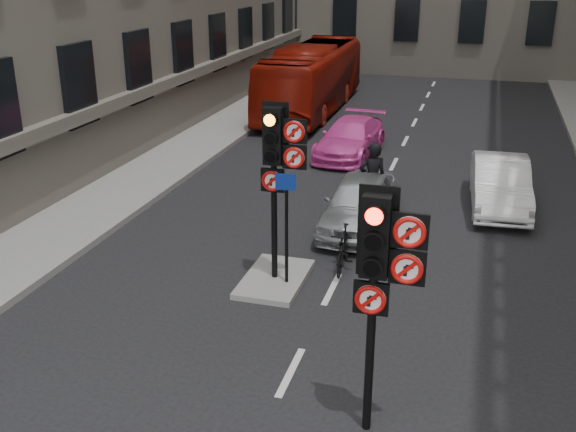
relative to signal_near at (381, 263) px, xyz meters
The scene contains 11 objects.
pavement_left 14.24m from the signal_near, 128.28° to the left, with size 3.00×50.00×0.16m, color gray.
centre_island 5.44m from the signal_near, 123.83° to the left, with size 1.20×2.00×0.12m, color gray.
signal_near is the anchor object (origin of this frame).
signal_far 4.77m from the signal_near, 123.02° to the left, with size 0.91×0.40×3.58m.
car_silver 7.78m from the signal_near, 102.09° to the left, with size 1.53×3.80×1.30m, color #B3B7BB.
car_white 10.16m from the signal_near, 80.19° to the left, with size 1.39×3.99×1.31m, color silver.
car_pink 14.11m from the signal_near, 102.60° to the left, with size 1.67×4.12×1.19m, color #EF46B1.
bus_red 20.92m from the signal_near, 106.65° to the left, with size 2.35×10.04×2.80m, color maroon.
motorcycle 5.63m from the signal_near, 106.42° to the left, with size 0.43×1.54×0.92m, color black.
motorcyclist 8.62m from the signal_near, 99.79° to the left, with size 0.70×0.46×1.92m, color black.
info_sign 4.62m from the signal_near, 121.92° to the left, with size 0.39×0.14×2.28m.
Camera 1 is at (2.51, -6.81, 6.25)m, focal length 42.00 mm.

